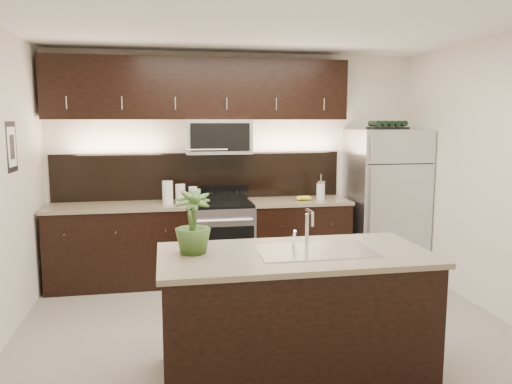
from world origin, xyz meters
The scene contains 12 objects.
ground centered at (0.00, 0.00, 0.00)m, with size 4.50×4.50×0.00m, color gray.
room_walls centered at (-0.11, -0.04, 1.70)m, with size 4.52×4.02×2.71m.
counter_run centered at (-0.46, 1.69, 0.47)m, with size 3.51×0.65×0.94m.
upper_fixtures centered at (-0.43, 1.84, 2.14)m, with size 3.49×0.40×1.66m.
island centered at (0.02, -0.69, 0.47)m, with size 1.96×0.96×0.94m.
sink_faucet centered at (0.17, -0.68, 0.96)m, with size 0.84×0.50×0.28m.
refrigerator centered at (1.80, 1.63, 0.89)m, with size 0.86×0.78×1.78m, color #B2B2B7.
wine_rack centered at (1.80, 1.63, 1.83)m, with size 0.44×0.27×0.10m.
plant centered at (-0.70, -0.58, 1.17)m, with size 0.26×0.26×0.46m, color #355321.
canisters centered at (-0.75, 1.65, 1.06)m, with size 0.40×0.13×0.27m.
french_press centered at (0.97, 1.64, 1.05)m, with size 0.10×0.10×0.30m.
bananas centered at (0.69, 1.61, 0.97)m, with size 0.19×0.15×0.06m, color gold.
Camera 1 is at (-0.90, -4.09, 1.88)m, focal length 35.00 mm.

